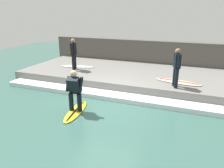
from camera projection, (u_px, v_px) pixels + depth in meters
ground_plane at (106, 106)px, 8.27m from camera, size 28.00×28.00×0.00m
concrete_ledge at (132, 76)px, 11.20m from camera, size 4.40×11.12×0.50m
back_wall at (144, 55)px, 13.15m from camera, size 0.50×11.68×1.78m
wave_foam_crest at (114, 96)px, 8.98m from camera, size 0.73×10.56×0.19m
surfboard_riding at (76, 111)px, 7.80m from camera, size 1.89×0.75×0.07m
surfer_riding at (75, 89)px, 7.52m from camera, size 0.53×0.68×1.48m
surfer_waiting_near at (74, 53)px, 11.14m from camera, size 0.53×0.35×1.61m
surfboard_waiting_near at (78, 66)px, 11.99m from camera, size 0.82×1.96×0.06m
surfer_waiting_far at (177, 66)px, 8.58m from camera, size 0.50×0.33×1.57m
surfboard_waiting_far at (178, 82)px, 9.40m from camera, size 0.90×2.03×0.07m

